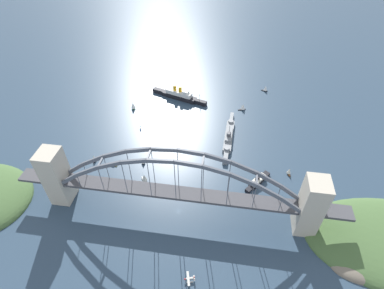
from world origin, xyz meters
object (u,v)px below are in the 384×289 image
Objects in this scene: small_boat_3 at (265,88)px; small_boat_1 at (113,165)px; ocean_liner at (179,95)px; small_boat_7 at (289,171)px; harbor_arch_bridge at (177,190)px; small_boat_0 at (140,128)px; small_boat_2 at (133,106)px; small_boat_6 at (94,158)px; seaplane_taxiing_near_bridge at (189,279)px; naval_cruiser at (229,136)px; harbor_ferry_steamer at (258,181)px; small_boat_5 at (143,161)px; small_boat_4 at (144,178)px; small_boat_8 at (243,107)px.

small_boat_1 is at bearing -133.20° from small_boat_3.
ocean_liner is 9.49× the size of small_boat_7.
small_boat_0 is (-64.93, 106.95, -28.02)m from harbor_arch_bridge.
small_boat_1 is 1.00× the size of small_boat_2.
small_boat_6 is 1.06× the size of small_boat_7.
ocean_liner reaches higher than seaplane_taxiing_near_bridge.
small_boat_7 is at bearing -83.50° from small_boat_3.
harbor_ferry_steamer is at bearing -63.14° from naval_cruiser.
small_boat_7 is at bearing 55.66° from seaplane_taxiing_near_bridge.
small_boat_3 reaches higher than small_boat_7.
small_boat_5 is 145.61m from small_boat_7.
small_boat_0 is 0.98× the size of small_boat_7.
small_boat_4 is (-38.66, 30.00, -24.28)m from harbor_arch_bridge.
ocean_liner reaches higher than small_boat_5.
ocean_liner reaches higher than naval_cruiser.
small_boat_1 is at bearing -166.29° from small_boat_5.
naval_cruiser is at bearing 44.63° from small_boat_4.
small_boat_6 is at bearing 178.23° from harbor_ferry_steamer.
ocean_liner is at bearing 63.39° from small_boat_6.
naval_cruiser is 2.91× the size of harbor_ferry_steamer.
small_boat_5 is (-127.89, -160.89, -0.92)m from small_boat_3.
small_boat_4 is 61.10m from small_boat_6.
naval_cruiser is 8.49× the size of small_boat_1.
harbor_arch_bridge is 28.62× the size of small_boat_4.
small_boat_5 is 50.68m from small_boat_6.
small_boat_8 reaches higher than small_boat_3.
small_boat_3 is at bearing 69.08° from harbor_arch_bridge.
small_boat_7 is (164.12, -47.25, 3.07)m from small_boat_0.
harbor_arch_bridge is 54.63m from small_boat_4.
small_boat_6 is at bearing -175.62° from small_boat_5.
small_boat_7 is (137.85, 29.70, -0.67)m from small_boat_4.
ocean_liner is 0.88× the size of naval_cruiser.
small_boat_0 is 66.34m from small_boat_6.
small_boat_7 is (99.19, 59.70, -24.94)m from harbor_arch_bridge.
small_boat_5 is (-83.99, -52.70, 0.13)m from naval_cruiser.
ocean_liner is 7.99× the size of small_boat_4.
small_boat_8 is (148.83, 115.09, 0.39)m from small_boat_6.
harbor_ferry_steamer is 121.42m from small_boat_8.
harbor_ferry_steamer is 3.40× the size of small_boat_3.
naval_cruiser is at bearing 32.11° from small_boat_5.
small_boat_6 reaches higher than harbor_ferry_steamer.
harbor_ferry_steamer is 3.79× the size of small_boat_0.
seaplane_taxiing_near_bridge is at bearing -56.87° from small_boat_4.
naval_cruiser is at bearing 70.30° from harbor_arch_bridge.
small_boat_4 reaches higher than seaplane_taxiing_near_bridge.
small_boat_0 is at bearing 108.85° from small_boat_4.
small_boat_2 reaches higher than seaplane_taxiing_near_bridge.
harbor_arch_bridge reaches higher than small_boat_4.
small_boat_1 is (-145.35, 1.65, -1.68)m from harbor_ferry_steamer.
small_boat_2 is at bearing 94.93° from small_boat_1.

